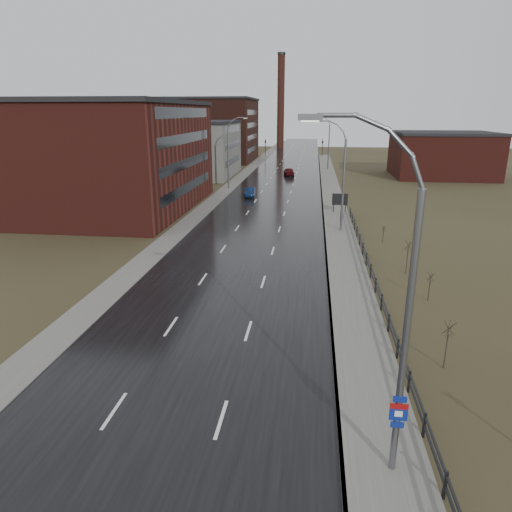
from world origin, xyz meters
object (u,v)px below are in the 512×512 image
(streetlight_main, at_px, (398,314))
(car_near, at_px, (250,193))
(billboard, at_px, (340,200))
(car_far, at_px, (289,172))

(streetlight_main, distance_m, car_near, 54.79)
(billboard, bearing_deg, car_near, 141.91)
(car_near, bearing_deg, car_far, 75.40)
(streetlight_main, distance_m, billboard, 43.51)
(car_far, bearing_deg, streetlight_main, 87.84)
(billboard, height_order, car_far, billboard)
(streetlight_main, bearing_deg, car_near, 102.71)
(streetlight_main, xyz_separation_m, billboard, (0.63, 43.29, -4.38))
(streetlight_main, relative_size, car_far, 2.58)
(billboard, relative_size, car_far, 0.53)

